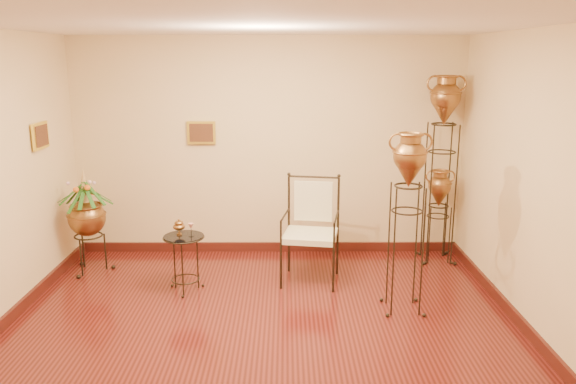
{
  "coord_description": "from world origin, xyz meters",
  "views": [
    {
      "loc": [
        0.23,
        -4.66,
        2.53
      ],
      "look_at": [
        0.25,
        1.3,
        1.1
      ],
      "focal_mm": 35.0,
      "sensor_mm": 36.0,
      "label": 1
    }
  ],
  "objects_px": {
    "side_table": "(185,262)",
    "armchair": "(310,231)",
    "amphora_tall": "(441,168)",
    "amphora_mid": "(407,222)",
    "planter_urn": "(87,213)"
  },
  "relations": [
    {
      "from": "side_table",
      "to": "armchair",
      "type": "bearing_deg",
      "value": 10.51
    },
    {
      "from": "amphora_tall",
      "to": "side_table",
      "type": "distance_m",
      "value": 3.31
    },
    {
      "from": "amphora_mid",
      "to": "planter_urn",
      "type": "height_order",
      "value": "amphora_mid"
    },
    {
      "from": "planter_urn",
      "to": "side_table",
      "type": "height_order",
      "value": "planter_urn"
    },
    {
      "from": "planter_urn",
      "to": "amphora_tall",
      "type": "bearing_deg",
      "value": 4.95
    },
    {
      "from": "amphora_mid",
      "to": "armchair",
      "type": "relative_size",
      "value": 1.54
    },
    {
      "from": "amphora_mid",
      "to": "armchair",
      "type": "xyz_separation_m",
      "value": [
        -0.92,
        0.75,
        -0.33
      ]
    },
    {
      "from": "planter_urn",
      "to": "armchair",
      "type": "bearing_deg",
      "value": -7.27
    },
    {
      "from": "planter_urn",
      "to": "side_table",
      "type": "relative_size",
      "value": 1.61
    },
    {
      "from": "amphora_tall",
      "to": "armchair",
      "type": "bearing_deg",
      "value": -156.62
    },
    {
      "from": "amphora_tall",
      "to": "planter_urn",
      "type": "height_order",
      "value": "amphora_tall"
    },
    {
      "from": "armchair",
      "to": "side_table",
      "type": "bearing_deg",
      "value": -159.81
    },
    {
      "from": "planter_urn",
      "to": "amphora_mid",
      "type": "bearing_deg",
      "value": -16.9
    },
    {
      "from": "planter_urn",
      "to": "armchair",
      "type": "height_order",
      "value": "planter_urn"
    },
    {
      "from": "planter_urn",
      "to": "armchair",
      "type": "relative_size",
      "value": 1.08
    }
  ]
}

